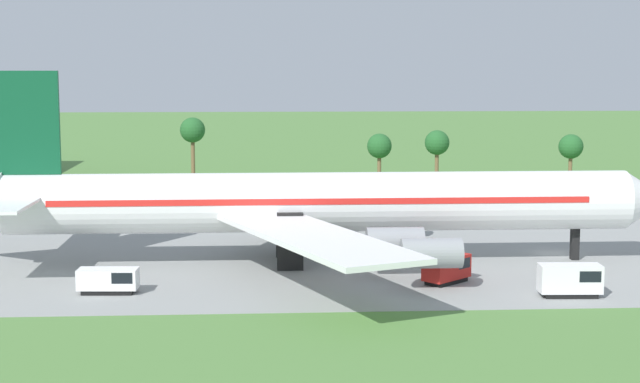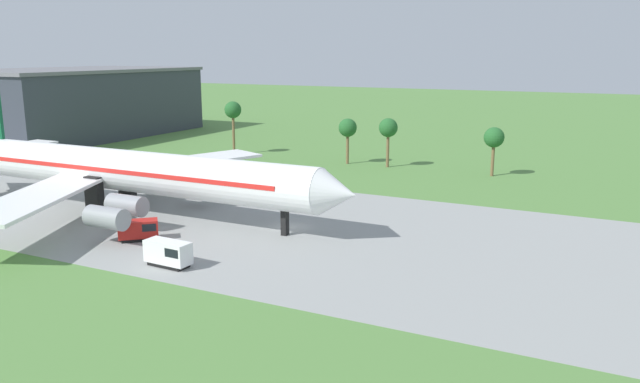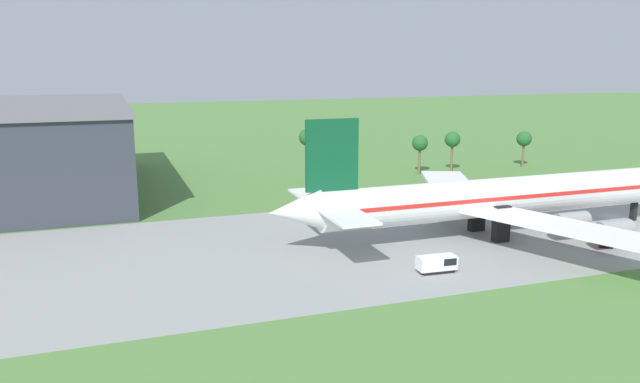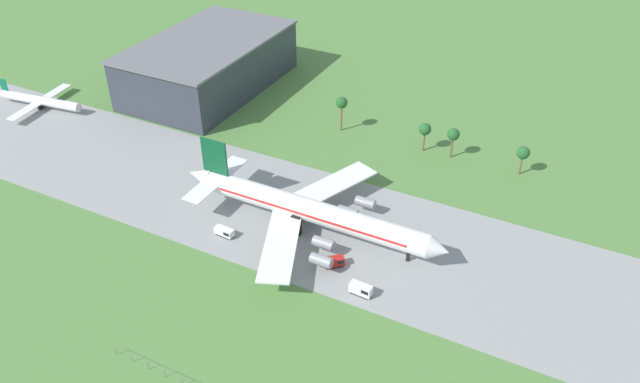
% 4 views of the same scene
% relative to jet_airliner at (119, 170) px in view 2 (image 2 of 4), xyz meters
% --- Properties ---
extents(ground_plane, '(600.00, 600.00, 0.00)m').
position_rel_jet_airliner_xyz_m(ground_plane, '(25.01, 3.00, -5.82)').
color(ground_plane, '#517F3D').
extents(taxiway_strip, '(320.00, 44.00, 0.02)m').
position_rel_jet_airliner_xyz_m(taxiway_strip, '(25.01, 3.00, -5.81)').
color(taxiway_strip, gray).
rests_on(taxiway_strip, ground_plane).
extents(jet_airliner, '(70.60, 53.59, 18.28)m').
position_rel_jet_airliner_xyz_m(jet_airliner, '(0.00, 0.00, 0.00)').
color(jet_airliner, white).
rests_on(jet_airliner, ground_plane).
extents(baggage_tug, '(5.11, 2.25, 2.68)m').
position_rel_jet_airliner_xyz_m(baggage_tug, '(20.94, -15.10, -4.38)').
color(baggage_tug, black).
rests_on(baggage_tug, ground_plane).
extents(fuel_truck, '(4.70, 4.52, 2.42)m').
position_rel_jet_airliner_xyz_m(fuel_truck, '(11.80, -9.40, -4.51)').
color(fuel_truck, black).
rests_on(fuel_truck, ground_plane).
extents(terminal_building, '(36.72, 61.20, 17.43)m').
position_rel_jet_airliner_xyz_m(terminal_building, '(-68.26, 55.77, 2.91)').
color(terminal_building, '#333842').
rests_on(terminal_building, ground_plane).
extents(palm_tree_row, '(121.02, 3.60, 11.37)m').
position_rel_jet_airliner_xyz_m(palm_tree_row, '(42.61, 48.55, 1.98)').
color(palm_tree_row, brown).
rests_on(palm_tree_row, ground_plane).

